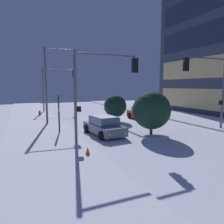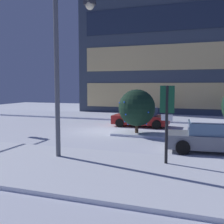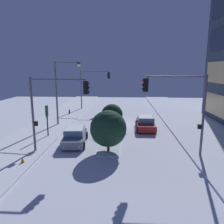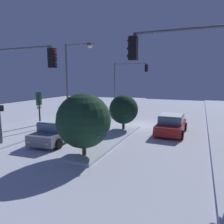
# 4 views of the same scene
# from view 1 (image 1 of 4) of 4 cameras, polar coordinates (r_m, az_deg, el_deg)

# --- Properties ---
(ground) EXTENTS (52.00, 52.00, 0.00)m
(ground) POSITION_cam_1_polar(r_m,az_deg,el_deg) (24.34, -0.03, -1.94)
(ground) COLOR silver
(curb_strip_near) EXTENTS (52.00, 5.20, 0.14)m
(curb_strip_near) POSITION_cam_1_polar(r_m,az_deg,el_deg) (22.34, -19.99, -3.02)
(curb_strip_near) COLOR silver
(curb_strip_near) RESTS_ON ground
(curb_strip_far) EXTENTS (52.00, 5.20, 0.14)m
(curb_strip_far) POSITION_cam_1_polar(r_m,az_deg,el_deg) (28.70, 15.37, -0.65)
(curb_strip_far) COLOR silver
(curb_strip_far) RESTS_ON ground
(median_strip) EXTENTS (9.00, 1.80, 0.14)m
(median_strip) POSITION_cam_1_polar(r_m,az_deg,el_deg) (19.34, 4.80, -4.15)
(median_strip) COLOR silver
(median_strip) RESTS_ON ground
(car_near) EXTENTS (4.52, 2.32, 1.49)m
(car_near) POSITION_cam_1_polar(r_m,az_deg,el_deg) (16.54, -2.25, -3.82)
(car_near) COLOR slate
(car_near) RESTS_ON ground
(car_far) EXTENTS (4.39, 2.13, 1.49)m
(car_far) POSITION_cam_1_polar(r_m,az_deg,el_deg) (24.11, 8.33, -0.39)
(car_far) COLOR maroon
(car_far) RESTS_ON ground
(traffic_light_corner_near_right) EXTENTS (0.32, 4.66, 6.07)m
(traffic_light_corner_near_right) POSITION_cam_1_polar(r_m,az_deg,el_deg) (13.85, -2.89, 8.47)
(traffic_light_corner_near_right) COLOR #565960
(traffic_light_corner_near_right) RESTS_ON ground
(traffic_light_corner_far_right) EXTENTS (0.32, 4.70, 6.30)m
(traffic_light_corner_far_right) POSITION_cam_1_polar(r_m,az_deg,el_deg) (19.32, 25.01, 7.89)
(traffic_light_corner_far_right) COLOR #565960
(traffic_light_corner_far_right) RESTS_ON ground
(traffic_light_corner_near_left) EXTENTS (0.32, 4.97, 6.45)m
(traffic_light_corner_near_left) POSITION_cam_1_polar(r_m,az_deg,el_deg) (32.45, -15.00, 8.12)
(traffic_light_corner_near_left) COLOR #565960
(traffic_light_corner_near_left) RESTS_ON ground
(street_lamp_arched) EXTENTS (0.67, 3.15, 7.54)m
(street_lamp_arched) POSITION_cam_1_polar(r_m,az_deg,el_deg) (21.63, -15.40, 9.80)
(street_lamp_arched) COLOR #565960
(street_lamp_arched) RESTS_ON ground
(fire_hydrant) EXTENTS (0.48, 0.26, 0.75)m
(fire_hydrant) POSITION_cam_1_polar(r_m,az_deg,el_deg) (27.95, -19.15, -0.40)
(fire_hydrant) COLOR red
(fire_hydrant) RESTS_ON ground
(parking_info_sign) EXTENTS (0.55, 0.12, 3.16)m
(parking_info_sign) POSITION_cam_1_polar(r_m,az_deg,el_deg) (17.25, -14.35, 0.85)
(parking_info_sign) COLOR black
(parking_info_sign) RESTS_ON ground
(decorated_tree_median) EXTENTS (2.34, 2.34, 2.93)m
(decorated_tree_median) POSITION_cam_1_polar(r_m,az_deg,el_deg) (21.71, 0.88, 1.61)
(decorated_tree_median) COLOR #473323
(decorated_tree_median) RESTS_ON ground
(decorated_tree_left_of_median) EXTENTS (2.91, 2.91, 3.47)m
(decorated_tree_left_of_median) POSITION_cam_1_polar(r_m,az_deg,el_deg) (16.15, 10.75, 0.47)
(decorated_tree_left_of_median) COLOR #473323
(decorated_tree_left_of_median) RESTS_ON ground
(construction_cone) EXTENTS (0.36, 0.36, 0.55)m
(construction_cone) POSITION_cam_1_polar(r_m,az_deg,el_deg) (11.67, -6.66, -10.80)
(construction_cone) COLOR orange
(construction_cone) RESTS_ON ground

